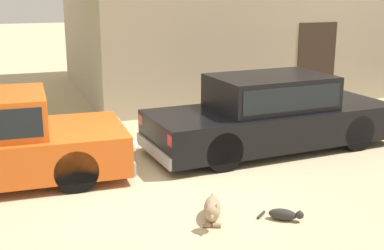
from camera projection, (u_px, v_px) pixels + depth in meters
The scene contains 4 objects.
ground_plane at pixel (155, 190), 7.62m from camera, with size 80.00×80.00×0.00m, color tan.
parked_sedan_second at pixel (271, 113), 9.45m from camera, with size 4.88×1.97×1.39m.
stray_dog_spotted at pixel (212, 209), 6.58m from camera, with size 0.46×0.92×0.38m.
stray_cat at pixel (284, 214), 6.63m from camera, with size 0.54×0.46×0.16m.
Camera 1 is at (-1.94, -6.86, 2.92)m, focal length 47.67 mm.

